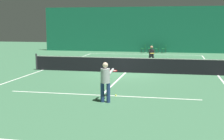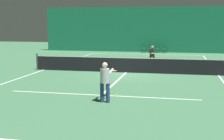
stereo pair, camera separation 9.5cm
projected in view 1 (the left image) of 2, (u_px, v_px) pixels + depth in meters
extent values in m
plane|color=#3D704C|center=(126.00, 73.00, 19.40)|extent=(60.00, 60.00, 0.00)
cube|color=#196B4C|center=(147.00, 30.00, 33.22)|extent=(23.00, 0.12, 4.82)
cube|color=white|center=(145.00, 54.00, 30.94)|extent=(11.00, 0.10, 0.00)
cube|color=white|center=(138.00, 61.00, 25.61)|extent=(8.25, 0.10, 0.00)
cube|color=white|center=(102.00, 95.00, 13.20)|extent=(8.25, 0.10, 0.00)
cube|color=white|center=(43.00, 70.00, 20.50)|extent=(0.10, 23.80, 0.00)
cube|color=white|center=(218.00, 75.00, 18.31)|extent=(0.10, 23.80, 0.00)
cube|color=white|center=(126.00, 72.00, 19.40)|extent=(0.10, 12.80, 0.00)
cube|color=black|center=(126.00, 65.00, 19.33)|extent=(11.90, 0.02, 0.95)
cube|color=white|center=(126.00, 58.00, 19.27)|extent=(11.90, 0.02, 0.05)
cylinder|color=#333338|center=(36.00, 62.00, 20.51)|extent=(0.10, 0.10, 1.07)
cylinder|color=navy|center=(102.00, 92.00, 12.01)|extent=(0.16, 0.16, 0.76)
cylinder|color=navy|center=(108.00, 93.00, 11.93)|extent=(0.16, 0.16, 0.76)
cylinder|color=#B7B7BC|center=(105.00, 76.00, 11.87)|extent=(0.40, 0.40, 0.55)
sphere|color=beige|center=(105.00, 65.00, 11.81)|extent=(0.21, 0.21, 0.21)
cylinder|color=#B7B7BC|center=(104.00, 71.00, 12.13)|extent=(0.16, 0.53, 0.22)
cylinder|color=#B7B7BC|center=(111.00, 72.00, 12.04)|extent=(0.16, 0.53, 0.22)
cylinder|color=black|center=(111.00, 72.00, 12.48)|extent=(0.07, 0.31, 0.03)
torus|color=red|center=(113.00, 71.00, 12.76)|extent=(0.37, 0.37, 0.03)
cylinder|color=silver|center=(113.00, 71.00, 12.76)|extent=(0.31, 0.31, 0.00)
cylinder|color=black|center=(153.00, 62.00, 21.87)|extent=(0.16, 0.16, 0.73)
cylinder|color=black|center=(150.00, 62.00, 21.88)|extent=(0.16, 0.16, 0.73)
cylinder|color=#232328|center=(151.00, 53.00, 21.78)|extent=(0.38, 0.38, 0.53)
sphere|color=tan|center=(152.00, 47.00, 21.73)|extent=(0.20, 0.20, 0.20)
cylinder|color=#232328|center=(154.00, 51.00, 21.52)|extent=(0.15, 0.51, 0.21)
cylinder|color=#232328|center=(150.00, 51.00, 21.54)|extent=(0.15, 0.51, 0.21)
cylinder|color=black|center=(152.00, 53.00, 21.15)|extent=(0.07, 0.31, 0.03)
torus|color=gold|center=(152.00, 53.00, 20.85)|extent=(0.37, 0.37, 0.03)
cylinder|color=silver|center=(152.00, 53.00, 20.85)|extent=(0.31, 0.31, 0.00)
cylinder|color=#2D2D2D|center=(142.00, 50.00, 33.30)|extent=(0.03, 0.03, 0.39)
cylinder|color=#2D2D2D|center=(141.00, 51.00, 32.93)|extent=(0.03, 0.03, 0.39)
cylinder|color=#2D2D2D|center=(145.00, 51.00, 33.23)|extent=(0.03, 0.03, 0.39)
cylinder|color=#2D2D2D|center=(145.00, 51.00, 32.86)|extent=(0.03, 0.03, 0.39)
cube|color=#196B38|center=(143.00, 49.00, 33.05)|extent=(0.44, 0.44, 0.05)
cube|color=#196B38|center=(145.00, 46.00, 32.97)|extent=(0.04, 0.44, 0.40)
cylinder|color=#2D2D2D|center=(148.00, 51.00, 33.16)|extent=(0.03, 0.03, 0.39)
cylinder|color=#2D2D2D|center=(148.00, 51.00, 32.79)|extent=(0.03, 0.03, 0.39)
cylinder|color=#2D2D2D|center=(152.00, 51.00, 33.08)|extent=(0.03, 0.03, 0.39)
cylinder|color=#2D2D2D|center=(152.00, 51.00, 32.71)|extent=(0.03, 0.03, 0.39)
cube|color=#196B38|center=(150.00, 49.00, 32.90)|extent=(0.44, 0.44, 0.05)
cube|color=#196B38|center=(152.00, 47.00, 32.83)|extent=(0.04, 0.44, 0.40)
cylinder|color=#2D2D2D|center=(155.00, 51.00, 33.01)|extent=(0.03, 0.03, 0.39)
cylinder|color=#2D2D2D|center=(155.00, 51.00, 32.65)|extent=(0.03, 0.03, 0.39)
cylinder|color=#2D2D2D|center=(159.00, 51.00, 32.94)|extent=(0.03, 0.03, 0.39)
cylinder|color=#2D2D2D|center=(159.00, 51.00, 32.57)|extent=(0.03, 0.03, 0.39)
cube|color=#196B38|center=(157.00, 49.00, 32.76)|extent=(0.44, 0.44, 0.05)
cube|color=#196B38|center=(159.00, 47.00, 32.69)|extent=(0.04, 0.44, 0.40)
cylinder|color=#2D2D2D|center=(162.00, 51.00, 32.87)|extent=(0.03, 0.03, 0.39)
cylinder|color=#2D2D2D|center=(162.00, 51.00, 32.50)|extent=(0.03, 0.03, 0.39)
cylinder|color=#2D2D2D|center=(166.00, 51.00, 32.79)|extent=(0.03, 0.03, 0.39)
cylinder|color=#2D2D2D|center=(166.00, 51.00, 32.43)|extent=(0.03, 0.03, 0.39)
cube|color=#196B38|center=(164.00, 49.00, 32.62)|extent=(0.44, 0.44, 0.05)
cube|color=#196B38|center=(166.00, 47.00, 32.54)|extent=(0.04, 0.44, 0.40)
sphere|color=#D1DB33|center=(116.00, 95.00, 13.07)|extent=(0.07, 0.07, 0.07)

